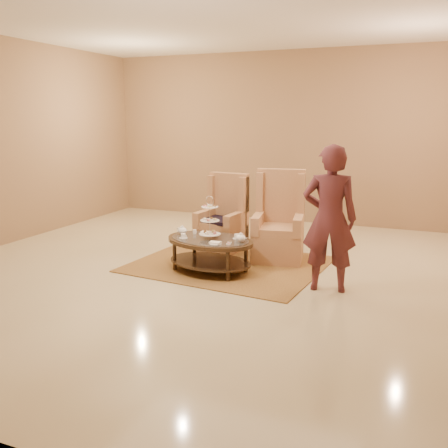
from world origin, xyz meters
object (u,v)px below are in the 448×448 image
at_px(armchair_right, 279,230).
at_px(person, 330,219).
at_px(tea_table, 210,245).
at_px(armchair_left, 224,224).

bearing_deg(armchair_right, person, -59.73).
distance_m(tea_table, armchair_right, 1.25).
height_order(armchair_right, person, person).
relative_size(armchair_right, person, 0.74).
bearing_deg(person, tea_table, -14.09).
height_order(armchair_left, armchair_right, armchair_right).
bearing_deg(armchair_left, person, -27.91).
distance_m(armchair_right, person, 1.57).
bearing_deg(armchair_right, tea_table, -135.21).
bearing_deg(armchair_left, armchair_right, -5.22).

